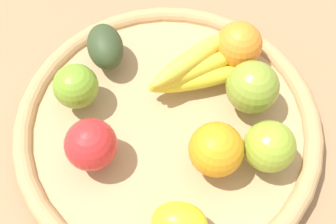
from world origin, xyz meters
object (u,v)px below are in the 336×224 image
(apple_3, at_px, (269,146))
(orange_1, at_px, (239,45))
(banana_bunch, at_px, (196,69))
(apple_2, at_px, (76,86))
(orange_0, at_px, (216,150))
(avocado, at_px, (105,47))
(apple_1, at_px, (252,86))
(apple_0, at_px, (91,145))
(lemon_0, at_px, (180,223))

(apple_3, xyz_separation_m, orange_1, (0.02, 0.17, 0.00))
(banana_bunch, xyz_separation_m, apple_2, (-0.18, 0.01, 0.01))
(banana_bunch, distance_m, orange_0, 0.14)
(avocado, bearing_deg, apple_1, -34.33)
(apple_2, bearing_deg, orange_1, 2.90)
(apple_0, xyz_separation_m, apple_1, (0.24, 0.03, 0.00))
(apple_3, bearing_deg, orange_1, 84.72)
(lemon_0, distance_m, apple_1, 0.22)
(lemon_0, distance_m, orange_1, 0.29)
(orange_0, height_order, avocado, orange_0)
(apple_3, bearing_deg, apple_2, 145.85)
(orange_0, relative_size, lemon_0, 1.05)
(orange_0, bearing_deg, banana_bunch, 84.63)
(apple_3, relative_size, apple_2, 1.06)
(apple_0, height_order, apple_1, apple_1)
(orange_0, height_order, apple_1, apple_1)
(banana_bunch, height_order, orange_0, orange_0)
(apple_2, height_order, apple_0, apple_0)
(apple_2, xyz_separation_m, apple_1, (0.24, -0.06, 0.01))
(orange_0, bearing_deg, lemon_0, -131.78)
(orange_0, bearing_deg, avocado, 117.57)
(orange_0, height_order, orange_1, orange_0)
(orange_0, xyz_separation_m, lemon_0, (-0.07, -0.08, -0.01))
(lemon_0, xyz_separation_m, orange_1, (0.16, 0.24, 0.01))
(apple_1, relative_size, orange_1, 1.07)
(orange_1, bearing_deg, apple_3, -95.28)
(orange_1, bearing_deg, avocado, 165.04)
(banana_bunch, bearing_deg, apple_3, -69.16)
(apple_2, xyz_separation_m, apple_0, (0.01, -0.10, 0.00))
(avocado, xyz_separation_m, orange_1, (0.20, -0.05, 0.01))
(apple_2, relative_size, lemon_0, 0.94)
(avocado, bearing_deg, lemon_0, -82.08)
(banana_bunch, distance_m, apple_0, 0.19)
(orange_0, xyz_separation_m, orange_1, (0.09, 0.16, -0.00))
(apple_2, distance_m, apple_0, 0.10)
(apple_3, xyz_separation_m, lemon_0, (-0.14, -0.07, -0.01))
(apple_1, height_order, avocado, apple_1)
(apple_3, bearing_deg, apple_1, 84.71)
(apple_3, height_order, banana_bunch, apple_3)
(lemon_0, xyz_separation_m, apple_0, (-0.09, 0.13, 0.01))
(apple_0, xyz_separation_m, avocado, (0.05, 0.16, -0.01))
(apple_0, relative_size, apple_1, 0.93)
(orange_0, bearing_deg, orange_1, 61.73)
(lemon_0, bearing_deg, banana_bunch, 68.96)
(orange_1, bearing_deg, apple_2, -177.10)
(banana_bunch, height_order, orange_1, orange_1)
(lemon_0, bearing_deg, avocado, 97.92)
(banana_bunch, xyz_separation_m, lemon_0, (-0.08, -0.22, -0.00))
(banana_bunch, relative_size, orange_0, 2.17)
(lemon_0, height_order, avocado, avocado)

